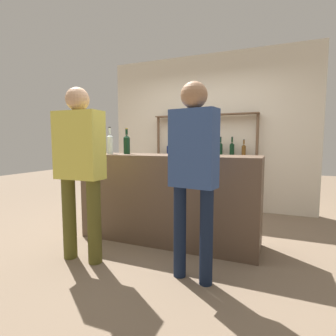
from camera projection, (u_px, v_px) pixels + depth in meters
name	position (u px, v px, depth m)	size (l,w,h in m)	color
ground_plane	(168.00, 240.00, 3.27)	(16.00, 16.00, 0.00)	#7A6651
bar_counter	(168.00, 198.00, 3.22)	(2.18, 0.58, 1.07)	brown
back_wall	(207.00, 133.00, 4.87)	(3.78, 0.12, 2.80)	beige
back_shelf	(205.00, 148.00, 4.73)	(1.87, 0.18, 1.71)	brown
counter_bottle_0	(178.00, 145.00, 3.14)	(0.07, 0.07, 0.31)	silver
counter_bottle_1	(127.00, 144.00, 3.39)	(0.08, 0.08, 0.33)	black
counter_bottle_2	(110.00, 144.00, 3.34)	(0.07, 0.07, 0.34)	silver
wine_glass	(184.00, 146.00, 2.95)	(0.09, 0.09, 0.14)	silver
customer_right	(193.00, 164.00, 2.24)	(0.43, 0.24, 1.73)	#121C33
customer_left	(80.00, 162.00, 2.63)	(0.50, 0.23, 1.76)	brown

